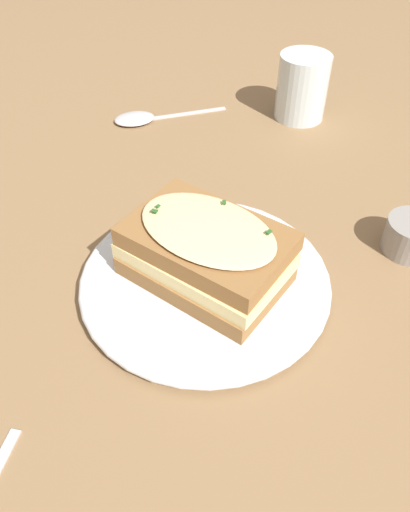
{
  "coord_description": "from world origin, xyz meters",
  "views": [
    {
      "loc": [
        0.36,
        -0.02,
        0.38
      ],
      "look_at": [
        0.01,
        -0.01,
        0.04
      ],
      "focal_mm": 35.0,
      "sensor_mm": 36.0,
      "label": 1
    }
  ],
  "objects_px": {
    "sandwich": "(206,252)",
    "water_glass": "(302,87)",
    "spoon": "(141,118)",
    "dinner_plate": "(205,280)"
  },
  "relations": [
    {
      "from": "sandwich",
      "to": "water_glass",
      "type": "distance_m",
      "value": 0.38
    },
    {
      "from": "spoon",
      "to": "dinner_plate",
      "type": "bearing_deg",
      "value": 179.66
    },
    {
      "from": "spoon",
      "to": "water_glass",
      "type": "bearing_deg",
      "value": -103.0
    },
    {
      "from": "sandwich",
      "to": "spoon",
      "type": "distance_m",
      "value": 0.36
    },
    {
      "from": "sandwich",
      "to": "water_glass",
      "type": "xyz_separation_m",
      "value": [
        -0.35,
        0.15,
        -0.0
      ]
    },
    {
      "from": "water_glass",
      "to": "spoon",
      "type": "relative_size",
      "value": 0.54
    },
    {
      "from": "dinner_plate",
      "to": "spoon",
      "type": "relative_size",
      "value": 1.44
    },
    {
      "from": "dinner_plate",
      "to": "water_glass",
      "type": "xyz_separation_m",
      "value": [
        -0.35,
        0.16,
        0.04
      ]
    },
    {
      "from": "water_glass",
      "to": "spoon",
      "type": "distance_m",
      "value": 0.25
    },
    {
      "from": "dinner_plate",
      "to": "spoon",
      "type": "xyz_separation_m",
      "value": [
        -0.35,
        -0.09,
        -0.0
      ]
    }
  ]
}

